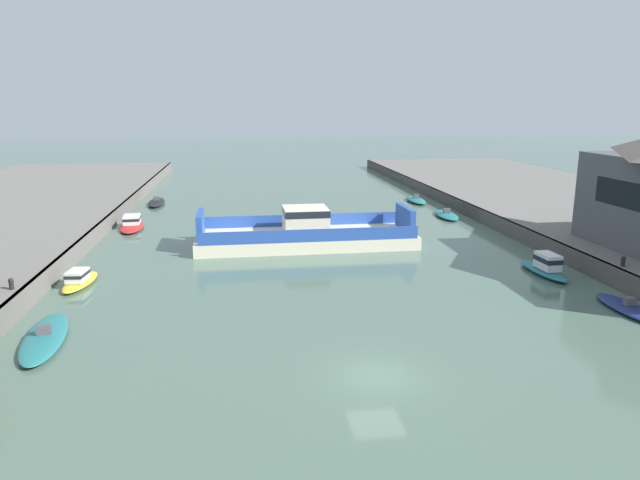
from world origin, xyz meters
The scene contains 12 objects.
ground_plane centered at (0.00, 0.00, 0.00)m, with size 400.00×400.00×0.00m, color #4C6656.
chain_ferry centered at (-0.43, 26.08, 1.07)m, with size 19.69×7.14×3.47m.
moored_boat_near_left centered at (-17.62, 16.43, 0.44)m, with size 2.16×5.30×1.20m.
moored_boat_near_right centered at (16.99, 37.22, 0.24)m, with size 2.73×6.41×0.95m.
moored_boat_mid_left centered at (-17.41, 35.85, 0.48)m, with size 2.83×6.88×1.30m.
moored_boat_mid_right centered at (17.46, 6.31, 0.22)m, with size 2.00×5.90×0.91m.
moored_boat_far_left centered at (-16.85, 6.42, 0.22)m, with size 3.07×7.76×0.93m.
moored_boat_far_right centered at (16.64, 47.68, 0.26)m, with size 2.29×6.34×0.99m.
moored_boat_upstream_a centered at (16.37, 14.40, 0.64)m, with size 1.91×5.90×1.70m.
moored_boat_upstream_b centered at (-16.91, 50.34, 0.27)m, with size 2.22×7.02×1.02m.
bollard_left_aft centered at (-20.10, 11.27, 1.91)m, with size 0.32×0.32×0.71m.
bollard_right_aft centered at (20.10, 10.92, 1.91)m, with size 0.32×0.32×0.71m.
Camera 1 is at (-6.03, -24.17, 12.49)m, focal length 32.12 mm.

